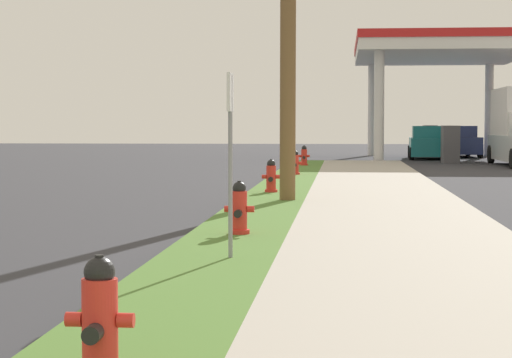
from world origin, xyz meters
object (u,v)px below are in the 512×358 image
(fire_hydrant_fifth, at_px, (304,157))
(car_teal_by_near_pump, at_px, (429,144))
(car_navy_by_far_pump, at_px, (457,143))
(fire_hydrant_second, at_px, (239,211))
(fire_hydrant_third, at_px, (271,178))
(fire_hydrant_fourth, at_px, (295,164))
(street_sign_post, at_px, (230,126))
(fire_hydrant_nearest, at_px, (100,324))

(fire_hydrant_fifth, relative_size, car_teal_by_near_pump, 0.16)
(car_navy_by_far_pump, bearing_deg, fire_hydrant_second, -101.30)
(fire_hydrant_third, xyz_separation_m, fire_hydrant_fourth, (0.17, 7.67, 0.00))
(fire_hydrant_second, xyz_separation_m, car_navy_by_far_pump, (7.27, 36.39, 0.28))
(fire_hydrant_third, height_order, fire_hydrant_fourth, same)
(fire_hydrant_third, xyz_separation_m, street_sign_post, (0.33, -10.68, 1.19))
(car_teal_by_near_pump, bearing_deg, fire_hydrant_fourth, -108.20)
(fire_hydrant_third, height_order, car_teal_by_near_pump, car_teal_by_near_pump)
(car_teal_by_near_pump, relative_size, car_navy_by_far_pump, 1.00)
(street_sign_post, relative_size, car_navy_by_far_pump, 0.46)
(fire_hydrant_fifth, bearing_deg, fire_hydrant_second, -90.01)
(fire_hydrant_third, height_order, street_sign_post, street_sign_post)
(fire_hydrant_nearest, relative_size, car_navy_by_far_pump, 0.16)
(fire_hydrant_nearest, height_order, car_teal_by_near_pump, car_teal_by_near_pump)
(fire_hydrant_nearest, relative_size, street_sign_post, 0.35)
(fire_hydrant_fourth, relative_size, fire_hydrant_fifth, 1.00)
(fire_hydrant_fourth, distance_m, car_navy_by_far_pump, 21.67)
(street_sign_post, height_order, car_navy_by_far_pump, street_sign_post)
(fire_hydrant_second, bearing_deg, fire_hydrant_fifth, 89.99)
(car_navy_by_far_pump, bearing_deg, car_teal_by_near_pump, -116.14)
(car_teal_by_near_pump, bearing_deg, fire_hydrant_third, -103.11)
(fire_hydrant_nearest, relative_size, fire_hydrant_fourth, 1.00)
(fire_hydrant_third, relative_size, street_sign_post, 0.35)
(fire_hydrant_fifth, bearing_deg, fire_hydrant_nearest, -90.06)
(fire_hydrant_third, height_order, fire_hydrant_fifth, same)
(fire_hydrant_fifth, distance_m, car_navy_by_far_pump, 15.63)
(fire_hydrant_second, distance_m, fire_hydrant_fifth, 22.55)
(fire_hydrant_second, bearing_deg, car_teal_by_near_pump, 80.42)
(fire_hydrant_nearest, height_order, fire_hydrant_second, same)
(fire_hydrant_nearest, bearing_deg, car_teal_by_near_pump, 82.17)
(fire_hydrant_fifth, height_order, car_teal_by_near_pump, car_teal_by_near_pump)
(fire_hydrant_third, relative_size, fire_hydrant_fourth, 1.00)
(fire_hydrant_third, distance_m, fire_hydrant_fifth, 14.24)
(fire_hydrant_nearest, xyz_separation_m, street_sign_post, (0.18, 5.27, 1.19))
(street_sign_post, height_order, car_teal_by_near_pump, street_sign_post)
(fire_hydrant_fifth, xyz_separation_m, car_teal_by_near_pump, (5.55, 10.34, 0.28))
(fire_hydrant_nearest, bearing_deg, fire_hydrant_second, 89.81)
(fire_hydrant_nearest, relative_size, fire_hydrant_second, 1.00)
(street_sign_post, bearing_deg, car_navy_by_far_pump, 79.60)
(street_sign_post, bearing_deg, fire_hydrant_fourth, 90.50)
(car_navy_by_far_pump, bearing_deg, fire_hydrant_fourth, -109.63)
(fire_hydrant_nearest, bearing_deg, fire_hydrant_third, 90.53)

